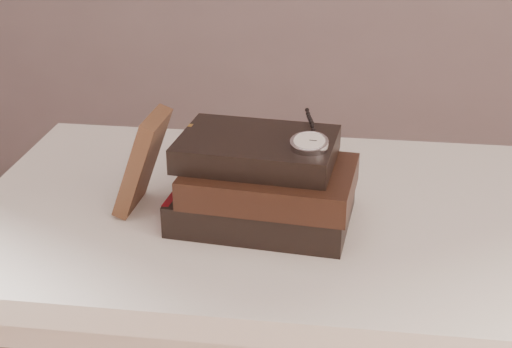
# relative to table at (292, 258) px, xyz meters

# --- Properties ---
(table) EXTENTS (1.00, 0.60, 0.75)m
(table) POSITION_rel_table_xyz_m (0.00, 0.00, 0.00)
(table) COLOR white
(table) RESTS_ON ground
(book_stack) EXTENTS (0.28, 0.20, 0.13)m
(book_stack) POSITION_rel_table_xyz_m (-0.04, -0.05, 0.15)
(book_stack) COLOR black
(book_stack) RESTS_ON table
(journal) EXTENTS (0.08, 0.10, 0.16)m
(journal) POSITION_rel_table_xyz_m (-0.23, -0.03, 0.17)
(journal) COLOR #402618
(journal) RESTS_ON table
(pocket_watch) EXTENTS (0.06, 0.16, 0.02)m
(pocket_watch) POSITION_rel_table_xyz_m (0.03, -0.07, 0.23)
(pocket_watch) COLOR silver
(pocket_watch) RESTS_ON book_stack
(eyeglasses) EXTENTS (0.12, 0.13, 0.05)m
(eyeglasses) POSITION_rel_table_xyz_m (-0.12, 0.05, 0.17)
(eyeglasses) COLOR silver
(eyeglasses) RESTS_ON book_stack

